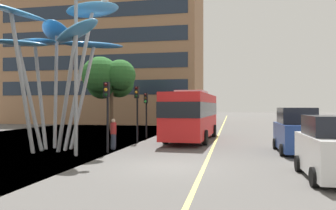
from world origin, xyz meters
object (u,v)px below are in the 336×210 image
leaf_sculpture (58,39)px  car_parked_mid (296,132)px  red_bus (192,113)px  street_lamp (84,53)px  traffic_light_island_mid (146,105)px  car_parked_near (333,149)px  traffic_light_kerb_far (137,102)px  traffic_light_opposite (171,106)px  traffic_light_kerb_near (107,102)px  pedestrian (113,134)px

leaf_sculpture → car_parked_mid: size_ratio=2.03×
red_bus → street_lamp: street_lamp is taller
traffic_light_island_mid → car_parked_near: 15.82m
traffic_light_kerb_far → traffic_light_island_mid: traffic_light_kerb_far is taller
traffic_light_opposite → car_parked_mid: (9.19, -13.89, -1.35)m
car_parked_mid → traffic_light_opposite: bearing=123.5°
car_parked_near → leaf_sculpture: bearing=158.4°
car_parked_near → street_lamp: (-10.36, 3.18, 4.01)m
traffic_light_kerb_far → traffic_light_island_mid: 3.27m
leaf_sculpture → street_lamp: size_ratio=1.10×
traffic_light_kerb_near → car_parked_near: bearing=-24.8°
pedestrian → red_bus: bearing=55.9°
traffic_light_opposite → traffic_light_kerb_near: bearing=-91.7°
traffic_light_island_mid → red_bus: bearing=-15.6°
street_lamp → pedestrian: bearing=78.4°
traffic_light_kerb_far → car_parked_mid: size_ratio=0.88×
leaf_sculpture → car_parked_mid: bearing=5.7°
traffic_light_opposite → pedestrian: 14.47m
red_bus → traffic_light_kerb_far: traffic_light_kerb_far is taller
traffic_light_kerb_far → traffic_light_opposite: (0.25, 11.03, -0.27)m
traffic_light_opposite → street_lamp: (-1.18, -17.02, 2.57)m
car_parked_mid → leaf_sculpture: bearing=-174.3°
traffic_light_kerb_near → car_parked_mid: traffic_light_kerb_near is taller
leaf_sculpture → traffic_light_opposite: size_ratio=2.59×
red_bus → car_parked_mid: (6.04, -5.10, -0.82)m
leaf_sculpture → traffic_light_kerb_near: size_ratio=2.36×
car_parked_mid → street_lamp: bearing=-163.2°
leaf_sculpture → traffic_light_island_mid: size_ratio=2.52×
traffic_light_island_mid → car_parked_near: size_ratio=0.90×
leaf_sculpture → car_parked_near: bearing=-21.6°
traffic_light_kerb_far → traffic_light_opposite: bearing=88.7°
traffic_light_kerb_far → pedestrian: 3.84m
pedestrian → leaf_sculpture: bearing=-165.2°
leaf_sculpture → traffic_light_kerb_far: (3.34, 4.13, -3.45)m
street_lamp → traffic_light_island_mid: bearing=85.8°
traffic_light_island_mid → pedestrian: traffic_light_island_mid is taller
leaf_sculpture → traffic_light_kerb_near: bearing=-10.6°
car_parked_near → traffic_light_kerb_near: bearing=155.2°
red_bus → traffic_light_kerb_near: 7.88m
red_bus → traffic_light_kerb_far: 4.14m
red_bus → leaf_sculpture: (-6.74, -6.37, 4.25)m
traffic_light_kerb_near → car_parked_mid: size_ratio=0.86×
red_bus → traffic_light_opposite: (-3.15, 8.78, 0.53)m
traffic_light_island_mid → traffic_light_opposite: traffic_light_island_mid is taller
traffic_light_kerb_far → car_parked_mid: (9.43, -2.86, -1.62)m
car_parked_near → street_lamp: street_lamp is taller
traffic_light_kerb_near → street_lamp: street_lamp is taller
traffic_light_opposite → car_parked_near: (9.18, -20.20, -1.44)m
leaf_sculpture → traffic_light_kerb_near: (3.11, -0.58, -3.50)m
traffic_light_kerb_near → traffic_light_opposite: size_ratio=1.10×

